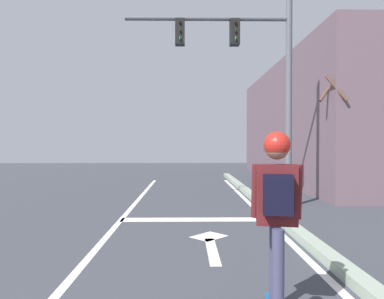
{
  "coord_description": "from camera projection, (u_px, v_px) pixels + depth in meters",
  "views": [
    {
      "loc": [
        1.24,
        0.08,
        1.64
      ],
      "look_at": [
        1.34,
        6.73,
        1.52
      ],
      "focal_mm": 33.93,
      "sensor_mm": 36.0,
      "label": 1
    }
  ],
  "objects": [
    {
      "name": "lane_line_curbside",
      "position": [
        290.0,
        242.0,
        5.97
      ],
      "size": [
        0.12,
        20.0,
        0.01
      ],
      "primitive_type": "cube",
      "color": "silver",
      "rests_on": "ground"
    },
    {
      "name": "roadside_tree",
      "position": [
        338.0,
        145.0,
        9.66
      ],
      "size": [
        1.04,
        0.97,
        3.56
      ],
      "color": "brown",
      "rests_on": "ground"
    },
    {
      "name": "skater",
      "position": [
        277.0,
        197.0,
        3.33
      ],
      "size": [
        0.46,
        0.62,
        1.66
      ],
      "color": "#403F5E",
      "rests_on": "skateboard"
    },
    {
      "name": "stop_bar",
      "position": [
        197.0,
        219.0,
        7.75
      ],
      "size": [
        3.26,
        0.4,
        0.01
      ],
      "primitive_type": "cube",
      "color": "silver",
      "rests_on": "ground"
    },
    {
      "name": "lane_arrow_head",
      "position": [
        209.0,
        236.0,
        6.35
      ],
      "size": [
        0.71,
        0.71,
        0.01
      ],
      "primitive_type": "cube",
      "rotation": [
        0.0,
        0.0,
        0.79
      ],
      "color": "silver",
      "rests_on": "ground"
    },
    {
      "name": "traffic_signal_mast",
      "position": [
        246.0,
        64.0,
        9.2
      ],
      "size": [
        4.24,
        0.34,
        5.27
      ],
      "color": "#5A5C63",
      "rests_on": "ground"
    },
    {
      "name": "curb_strip",
      "position": [
        305.0,
        238.0,
        5.98
      ],
      "size": [
        0.24,
        24.0,
        0.14
      ],
      "primitive_type": "cube",
      "color": "#94A491",
      "rests_on": "ground"
    },
    {
      "name": "lane_arrow_stem",
      "position": [
        212.0,
        251.0,
        5.5
      ],
      "size": [
        0.16,
        1.4,
        0.01
      ],
      "primitive_type": "cube",
      "color": "silver",
      "rests_on": "ground"
    },
    {
      "name": "lane_line_center",
      "position": [
        101.0,
        243.0,
        5.93
      ],
      "size": [
        0.12,
        20.0,
        0.01
      ],
      "primitive_type": "cube",
      "color": "silver",
      "rests_on": "ground"
    }
  ]
}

